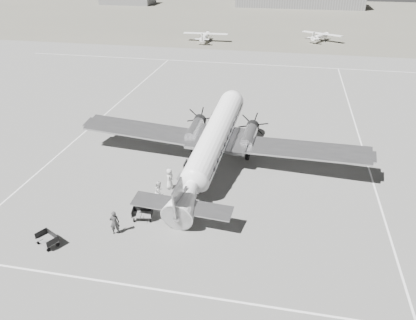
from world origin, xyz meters
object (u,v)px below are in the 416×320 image
object	(u,v)px
dc3_airliner	(212,145)
light_plane_left	(205,37)
baggage_cart_near	(142,214)
baggage_cart_far	(47,240)
ground_crew	(115,223)
passenger	(170,179)
ramp_agent	(159,192)
light_plane_right	(321,37)

from	to	relation	value
dc3_airliner	light_plane_left	bearing A→B (deg)	107.40
baggage_cart_near	baggage_cart_far	size ratio (longest dim) A/B	1.00
ground_crew	light_plane_left	bearing A→B (deg)	-104.87
light_plane_left	ground_crew	xyz separation A→B (m)	(7.15, -66.27, -0.06)
ground_crew	passenger	distance (m)	7.09
ramp_agent	passenger	bearing A→B (deg)	-5.41
passenger	baggage_cart_far	bearing A→B (deg)	143.74
light_plane_left	ground_crew	world-z (taller)	light_plane_left
light_plane_left	ground_crew	distance (m)	66.65
light_plane_right	passenger	xyz separation A→B (m)	(-15.26, -64.87, -0.03)
baggage_cart_near	passenger	distance (m)	4.83
baggage_cart_far	ground_crew	world-z (taller)	ground_crew
light_plane_right	ramp_agent	world-z (taller)	ramp_agent
dc3_airliner	ramp_agent	size ratio (longest dim) A/B	14.54
baggage_cart_near	ramp_agent	distance (m)	2.61
light_plane_left	baggage_cart_far	world-z (taller)	light_plane_left
dc3_airliner	baggage_cart_near	size ratio (longest dim) A/B	17.55
dc3_airliner	baggage_cart_far	world-z (taller)	dc3_airliner
baggage_cart_near	baggage_cart_far	distance (m)	6.86
dc3_airliner	passenger	size ratio (longest dim) A/B	15.04
ground_crew	ramp_agent	size ratio (longest dim) A/B	0.99
light_plane_left	passenger	distance (m)	60.22
ramp_agent	passenger	xyz separation A→B (m)	(0.20, 2.25, -0.03)
baggage_cart_far	passenger	xyz separation A→B (m)	(6.20, 8.94, 0.48)
dc3_airliner	ramp_agent	bearing A→B (deg)	-113.71
light_plane_left	light_plane_right	xyz separation A→B (m)	(24.53, 5.37, -0.05)
light_plane_right	light_plane_left	bearing A→B (deg)	-138.59
passenger	light_plane_right	bearing A→B (deg)	-14.74
baggage_cart_far	ramp_agent	distance (m)	9.00
light_plane_right	ground_crew	xyz separation A→B (m)	(-17.37, -71.64, -0.01)
light_plane_right	baggage_cart_far	bearing A→B (deg)	-77.16
light_plane_left	passenger	xyz separation A→B (m)	(9.27, -59.50, -0.08)
light_plane_left	light_plane_right	size ratio (longest dim) A/B	1.05
baggage_cart_far	ground_crew	distance (m)	4.66
passenger	dc3_airliner	bearing A→B (deg)	-41.36
light_plane_left	baggage_cart_far	xyz separation A→B (m)	(3.06, -68.44, -0.56)
dc3_airliner	light_plane_left	distance (m)	57.25
light_plane_left	baggage_cart_near	world-z (taller)	light_plane_left
ground_crew	baggage_cart_near	bearing A→B (deg)	-144.48
dc3_airliner	light_plane_right	distance (m)	62.49
light_plane_left	ramp_agent	world-z (taller)	light_plane_left
ramp_agent	dc3_airliner	bearing A→B (deg)	-29.12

